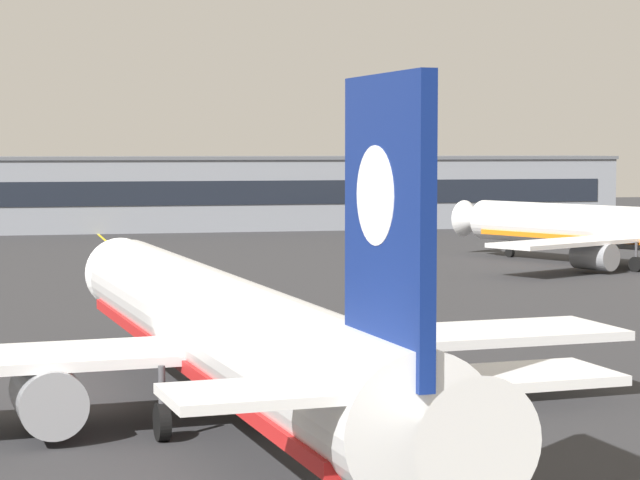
% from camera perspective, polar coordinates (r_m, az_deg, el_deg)
% --- Properties ---
extents(taxiway_centreline, '(5.12, 179.94, 0.01)m').
position_cam_1_polar(taxiway_centreline, '(62.71, -4.11, -4.90)').
color(taxiway_centreline, yellow).
rests_on(taxiway_centreline, ground).
extents(airliner_foreground, '(32.33, 41.51, 11.65)m').
position_cam_1_polar(airliner_foreground, '(45.31, -4.42, -4.12)').
color(airliner_foreground, white).
rests_on(airliner_foreground, ground).
extents(airliner_background, '(28.77, 35.95, 10.92)m').
position_cam_1_polar(airliner_background, '(106.48, 14.11, 0.44)').
color(airliner_background, white).
rests_on(airliner_background, ground).
extents(safety_cone_by_nose_gear, '(0.44, 0.44, 0.55)m').
position_cam_1_polar(safety_cone_by_nose_gear, '(61.45, -5.30, -4.86)').
color(safety_cone_by_nose_gear, orange).
rests_on(safety_cone_by_nose_gear, ground).
extents(terminal_building, '(127.48, 12.40, 8.83)m').
position_cam_1_polar(terminal_building, '(152.16, -9.93, 2.08)').
color(terminal_building, gray).
rests_on(terminal_building, ground).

